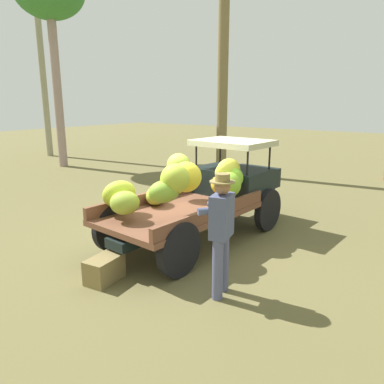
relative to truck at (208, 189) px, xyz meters
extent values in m
plane|color=brown|center=(-0.66, 0.18, -0.97)|extent=(60.00, 60.00, 0.00)
cube|color=black|center=(-0.36, 0.06, -0.48)|extent=(4.02, 0.72, 0.16)
cylinder|color=black|center=(1.14, 0.75, -0.53)|extent=(0.90, 0.20, 0.89)
cylinder|color=black|center=(1.03, -0.84, -0.53)|extent=(0.90, 0.20, 0.89)
cylinder|color=black|center=(-1.65, 0.95, -0.53)|extent=(0.90, 0.20, 0.89)
cylinder|color=black|center=(-1.77, -0.65, -0.53)|extent=(0.90, 0.20, 0.89)
cube|color=brown|center=(-0.81, 0.09, -0.30)|extent=(3.11, 1.92, 0.10)
cube|color=brown|center=(-0.76, 0.88, -0.14)|extent=(3.00, 0.29, 0.22)
cube|color=brown|center=(-0.87, -0.71, -0.14)|extent=(3.00, 0.29, 0.22)
cube|color=black|center=(0.88, -0.03, 0.03)|extent=(1.20, 1.59, 0.55)
cube|color=black|center=(1.78, -0.09, -0.03)|extent=(0.77, 1.11, 0.44)
cylinder|color=black|center=(1.37, 0.58, 0.58)|extent=(0.04, 0.04, 0.55)
cylinder|color=black|center=(1.28, -0.71, 0.58)|extent=(0.04, 0.04, 0.55)
cylinder|color=black|center=(0.49, 0.64, 0.58)|extent=(0.04, 0.04, 0.55)
cylinder|color=black|center=(0.40, -0.65, 0.58)|extent=(0.04, 0.04, 0.55)
cube|color=#BFBD9A|center=(0.88, -0.03, 0.85)|extent=(1.32, 1.60, 0.12)
ellipsoid|color=#93AD34|center=(-1.86, 0.42, 0.07)|extent=(0.71, 0.71, 0.48)
ellipsoid|color=#80B42C|center=(-0.16, -0.56, 0.20)|extent=(0.74, 0.78, 0.63)
ellipsoid|color=#80BF2C|center=(0.09, -0.47, 0.30)|extent=(0.73, 0.78, 0.60)
ellipsoid|color=#B7C642|center=(0.16, -0.32, 0.34)|extent=(0.59, 0.58, 0.44)
ellipsoid|color=#AABE33|center=(-1.37, -0.25, 0.48)|extent=(0.65, 0.72, 0.64)
ellipsoid|color=#BBD333|center=(-1.64, 0.79, 0.12)|extent=(0.74, 0.67, 0.58)
ellipsoid|color=yellow|center=(-1.07, -0.26, 0.46)|extent=(0.66, 0.66, 0.60)
ellipsoid|color=#AABB3A|center=(-0.82, 0.66, -0.05)|extent=(0.71, 0.69, 0.49)
ellipsoid|color=gold|center=(0.00, -0.32, 0.14)|extent=(0.47, 0.52, 0.48)
ellipsoid|color=#81AC31|center=(-1.55, -0.17, 0.29)|extent=(0.64, 0.53, 0.37)
ellipsoid|color=#D3D13B|center=(0.08, -0.42, 0.44)|extent=(0.64, 0.50, 0.48)
ellipsoid|color=#B4D043|center=(-0.18, 0.60, 0.45)|extent=(0.67, 0.67, 0.51)
cylinder|color=#515579|center=(-1.99, -1.49, -0.54)|extent=(0.15, 0.15, 0.87)
cylinder|color=#515579|center=(-1.74, -1.43, -0.54)|extent=(0.15, 0.15, 0.87)
cube|color=#4A5175|center=(-1.86, -1.46, 0.20)|extent=(0.44, 0.32, 0.60)
cylinder|color=#4A5175|center=(-1.98, -1.38, 0.29)|extent=(0.37, 0.33, 0.10)
cylinder|color=#4A5175|center=(-1.79, -1.34, 0.29)|extent=(0.26, 0.40, 0.10)
sphere|color=#916542|center=(-1.86, -1.46, 0.61)|extent=(0.22, 0.22, 0.22)
cylinder|color=olive|center=(-1.86, -1.46, 0.67)|extent=(0.34, 0.34, 0.02)
cylinder|color=olive|center=(-1.86, -1.46, 0.73)|extent=(0.20, 0.20, 0.10)
cube|color=olive|center=(-2.57, 0.18, -0.78)|extent=(0.63, 0.44, 0.38)
cylinder|color=olive|center=(5.91, 3.34, 3.96)|extent=(0.39, 0.39, 9.86)
cylinder|color=gray|center=(4.78, 12.78, 4.28)|extent=(0.30, 0.30, 10.50)
cylinder|color=gray|center=(3.30, 9.58, 2.16)|extent=(0.35, 0.35, 6.28)
camera|label=1|loc=(-5.93, -3.93, 1.71)|focal=34.34mm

